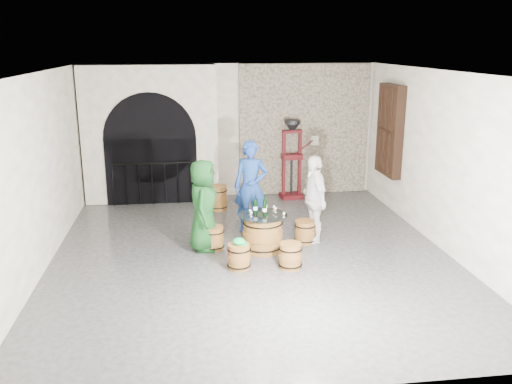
{
  "coord_description": "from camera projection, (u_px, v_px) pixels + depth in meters",
  "views": [
    {
      "loc": [
        -1.11,
        -8.98,
        3.66
      ],
      "look_at": [
        0.14,
        0.4,
        1.05
      ],
      "focal_mm": 38.0,
      "sensor_mm": 36.0,
      "label": 1
    }
  ],
  "objects": [
    {
      "name": "barrel_stool_right",
      "position": [
        305.0,
        232.0,
        10.23
      ],
      "size": [
        0.41,
        0.41,
        0.43
      ],
      "color": "brown",
      "rests_on": "ground"
    },
    {
      "name": "corking_press",
      "position": [
        292.0,
        153.0,
        12.97
      ],
      "size": [
        0.81,
        0.48,
        1.91
      ],
      "rotation": [
        0.0,
        0.0,
        0.12
      ],
      "color": "#4F0D14",
      "rests_on": "ground"
    },
    {
      "name": "ceiling",
      "position": [
        251.0,
        72.0,
        8.85
      ],
      "size": [
        8.0,
        8.0,
        0.0
      ],
      "primitive_type": "plane",
      "rotation": [
        3.14,
        0.0,
        0.0
      ],
      "color": "beige",
      "rests_on": "wall_back"
    },
    {
      "name": "person_green",
      "position": [
        203.0,
        205.0,
        9.75
      ],
      "size": [
        0.65,
        0.89,
        1.68
      ],
      "primitive_type": "imported",
      "rotation": [
        0.0,
        0.0,
        1.42
      ],
      "color": "#113E17",
      "rests_on": "ground"
    },
    {
      "name": "person_white",
      "position": [
        314.0,
        199.0,
        10.15
      ],
      "size": [
        0.53,
        1.02,
        1.67
      ],
      "primitive_type": "imported",
      "rotation": [
        0.0,
        0.0,
        -1.45
      ],
      "color": "silver",
      "rests_on": "ground"
    },
    {
      "name": "tasting_glass_c",
      "position": [
        254.0,
        210.0,
        9.82
      ],
      "size": [
        0.05,
        0.05,
        0.1
      ],
      "primitive_type": null,
      "color": "#C46526",
      "rests_on": "barrel_table"
    },
    {
      "name": "wall_left",
      "position": [
        39.0,
        174.0,
        8.83
      ],
      "size": [
        0.0,
        8.0,
        8.0
      ],
      "primitive_type": "plane",
      "rotation": [
        1.57,
        0.0,
        1.57
      ],
      "color": "white",
      "rests_on": "ground"
    },
    {
      "name": "tasting_glass_d",
      "position": [
        274.0,
        208.0,
        9.92
      ],
      "size": [
        0.05,
        0.05,
        0.1
      ],
      "primitive_type": null,
      "color": "#C46526",
      "rests_on": "barrel_table"
    },
    {
      "name": "wine_bottle_center",
      "position": [
        265.0,
        208.0,
        9.65
      ],
      "size": [
        0.08,
        0.08,
        0.32
      ],
      "color": "black",
      "rests_on": "barrel_table"
    },
    {
      "name": "barrel_stool_near_left",
      "position": [
        239.0,
        256.0,
        9.05
      ],
      "size": [
        0.41,
        0.41,
        0.43
      ],
      "color": "brown",
      "rests_on": "ground"
    },
    {
      "name": "wine_bottle_left",
      "position": [
        255.0,
        207.0,
        9.74
      ],
      "size": [
        0.08,
        0.08,
        0.32
      ],
      "color": "black",
      "rests_on": "barrel_table"
    },
    {
      "name": "wine_bottle_right",
      "position": [
        265.0,
        205.0,
        9.85
      ],
      "size": [
        0.08,
        0.08,
        0.32
      ],
      "color": "black",
      "rests_on": "barrel_table"
    },
    {
      "name": "tasting_glass_f",
      "position": [
        250.0,
        212.0,
        9.69
      ],
      "size": [
        0.05,
        0.05,
        0.1
      ],
      "primitive_type": null,
      "color": "#C46526",
      "rests_on": "barrel_table"
    },
    {
      "name": "green_cap",
      "position": [
        239.0,
        242.0,
        8.98
      ],
      "size": [
        0.25,
        0.21,
        0.11
      ],
      "color": "#0D9946",
      "rests_on": "barrel_stool_near_left"
    },
    {
      "name": "barrel_stool_left",
      "position": [
        213.0,
        238.0,
        9.9
      ],
      "size": [
        0.41,
        0.41,
        0.43
      ],
      "color": "brown",
      "rests_on": "ground"
    },
    {
      "name": "side_barrel",
      "position": [
        218.0,
        198.0,
        12.23
      ],
      "size": [
        0.43,
        0.43,
        0.57
      ],
      "rotation": [
        0.0,
        0.0,
        -0.21
      ],
      "color": "brown",
      "rests_on": "ground"
    },
    {
      "name": "arched_opening",
      "position": [
        151.0,
        135.0,
        12.61
      ],
      "size": [
        3.1,
        0.6,
        3.19
      ],
      "color": "white",
      "rests_on": "ground"
    },
    {
      "name": "person_blue",
      "position": [
        251.0,
        187.0,
        10.69
      ],
      "size": [
        0.76,
        0.58,
        1.84
      ],
      "primitive_type": "imported",
      "rotation": [
        0.0,
        0.0,
        -0.23
      ],
      "color": "navy",
      "rests_on": "ground"
    },
    {
      "name": "wall_back",
      "position": [
        231.0,
        131.0,
        13.1
      ],
      "size": [
        8.0,
        0.0,
        8.0
      ],
      "primitive_type": "plane",
      "rotation": [
        1.57,
        0.0,
        0.0
      ],
      "color": "white",
      "rests_on": "ground"
    },
    {
      "name": "tasting_glass_a",
      "position": [
        251.0,
        214.0,
        9.58
      ],
      "size": [
        0.05,
        0.05,
        0.1
      ],
      "primitive_type": null,
      "color": "#C46526",
      "rests_on": "barrel_table"
    },
    {
      "name": "tasting_glass_e",
      "position": [
        284.0,
        215.0,
        9.54
      ],
      "size": [
        0.05,
        0.05,
        0.1
      ],
      "primitive_type": null,
      "color": "#C46526",
      "rests_on": "barrel_table"
    },
    {
      "name": "stone_facing_panel",
      "position": [
        304.0,
        130.0,
        13.27
      ],
      "size": [
        3.2,
        0.12,
        3.18
      ],
      "primitive_type": "cube",
      "color": "gray",
      "rests_on": "ground"
    },
    {
      "name": "barrel_stool_near_right",
      "position": [
        290.0,
        256.0,
        9.08
      ],
      "size": [
        0.41,
        0.41,
        0.43
      ],
      "color": "brown",
      "rests_on": "ground"
    },
    {
      "name": "tasting_glass_b",
      "position": [
        275.0,
        210.0,
        9.83
      ],
      "size": [
        0.05,
        0.05,
        0.1
      ],
      "primitive_type": null,
      "color": "#C46526",
      "rests_on": "barrel_table"
    },
    {
      "name": "wall_right",
      "position": [
        444.0,
        162.0,
        9.72
      ],
      "size": [
        0.0,
        8.0,
        8.0
      ],
      "primitive_type": "plane",
      "rotation": [
        1.57,
        0.0,
        -1.57
      ],
      "color": "white",
      "rests_on": "ground"
    },
    {
      "name": "control_box",
      "position": [
        315.0,
        140.0,
        13.29
      ],
      "size": [
        0.18,
        0.1,
        0.22
      ],
      "primitive_type": "cube",
      "color": "silver",
      "rests_on": "wall_back"
    },
    {
      "name": "ground",
      "position": [
        251.0,
        255.0,
        9.7
      ],
      "size": [
        8.0,
        8.0,
        0.0
      ],
      "primitive_type": "plane",
      "color": "#2D2D2F",
      "rests_on": "ground"
    },
    {
      "name": "wall_front",
      "position": [
        300.0,
        255.0,
        5.45
      ],
      "size": [
        8.0,
        0.0,
        8.0
      ],
      "primitive_type": "plane",
      "rotation": [
        -1.57,
        0.0,
        0.0
      ],
      "color": "white",
      "rests_on": "ground"
    },
    {
      "name": "barrel_table",
      "position": [
        263.0,
        233.0,
        9.8
      ],
      "size": [
        0.89,
        0.89,
        0.69
      ],
      "color": "brown",
      "rests_on": "ground"
    },
    {
      "name": "barrel_stool_far",
      "position": [
        253.0,
        224.0,
        10.69
      ],
      "size": [
        0.41,
        0.41,
        0.43
      ],
      "color": "brown",
      "rests_on": "ground"
    },
    {
      "name": "shuttered_window",
      "position": [
        389.0,
        130.0,
        11.95
      ],
      "size": [
        0.23,
        1.1,
        2.0
      ],
      "color": "black",
      "rests_on": "wall_right"
    }
  ]
}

